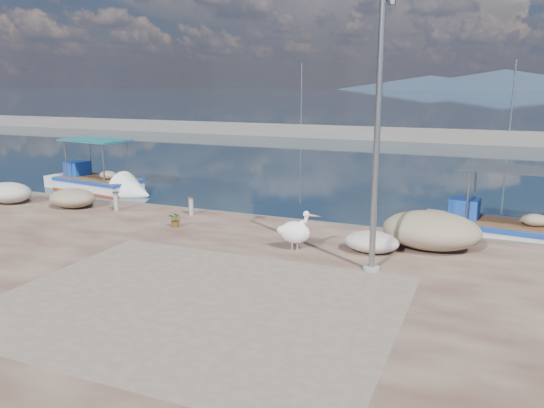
{
  "coord_description": "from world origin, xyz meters",
  "views": [
    {
      "loc": [
        6.97,
        -12.68,
        5.34
      ],
      "look_at": [
        0.0,
        3.8,
        1.3
      ],
      "focal_mm": 35.0,
      "sensor_mm": 36.0,
      "label": 1
    }
  ],
  "objects_px": {
    "boat_left": "(98,185)",
    "boat_right": "(507,234)",
    "pelican": "(295,232)",
    "lamp_post": "(377,147)",
    "bollard_near": "(191,205)"
  },
  "relations": [
    {
      "from": "boat_left",
      "to": "boat_right",
      "type": "height_order",
      "value": "boat_left"
    },
    {
      "from": "boat_left",
      "to": "pelican",
      "type": "relative_size",
      "value": 5.15
    },
    {
      "from": "boat_left",
      "to": "boat_right",
      "type": "bearing_deg",
      "value": 3.59
    },
    {
      "from": "lamp_post",
      "to": "boat_left",
      "type": "bearing_deg",
      "value": 153.7
    },
    {
      "from": "boat_left",
      "to": "bollard_near",
      "type": "bearing_deg",
      "value": -19.9
    },
    {
      "from": "boat_right",
      "to": "lamp_post",
      "type": "relative_size",
      "value": 0.92
    },
    {
      "from": "pelican",
      "to": "lamp_post",
      "type": "bearing_deg",
      "value": -33.48
    },
    {
      "from": "pelican",
      "to": "bollard_near",
      "type": "bearing_deg",
      "value": 138.55
    },
    {
      "from": "pelican",
      "to": "boat_left",
      "type": "bearing_deg",
      "value": 137.33
    },
    {
      "from": "pelican",
      "to": "boat_right",
      "type": "bearing_deg",
      "value": 27.68
    },
    {
      "from": "boat_left",
      "to": "bollard_near",
      "type": "relative_size",
      "value": 9.22
    },
    {
      "from": "lamp_post",
      "to": "bollard_near",
      "type": "height_order",
      "value": "lamp_post"
    },
    {
      "from": "boat_right",
      "to": "pelican",
      "type": "height_order",
      "value": "boat_right"
    },
    {
      "from": "boat_left",
      "to": "bollard_near",
      "type": "height_order",
      "value": "boat_left"
    },
    {
      "from": "pelican",
      "to": "lamp_post",
      "type": "xyz_separation_m",
      "value": [
        2.48,
        -0.83,
        2.72
      ]
    }
  ]
}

